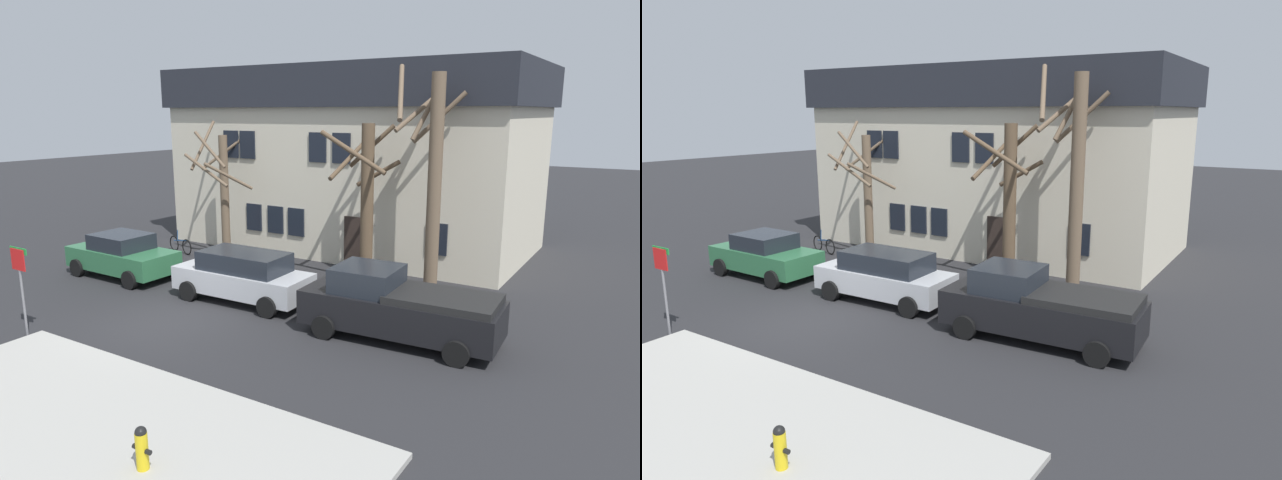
{
  "view_description": "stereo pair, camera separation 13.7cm",
  "coord_description": "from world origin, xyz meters",
  "views": [
    {
      "loc": [
        12.54,
        -11.27,
        6.19
      ],
      "look_at": [
        3.26,
        3.72,
        2.21
      ],
      "focal_mm": 31.84,
      "sensor_mm": 36.0,
      "label": 1
    },
    {
      "loc": [
        12.65,
        -11.2,
        6.19
      ],
      "look_at": [
        3.26,
        3.72,
        2.21
      ],
      "focal_mm": 31.84,
      "sensor_mm": 36.0,
      "label": 2
    }
  ],
  "objects": [
    {
      "name": "tree_bare_mid",
      "position": [
        3.21,
        6.99,
        3.18
      ],
      "size": [
        2.55,
        2.56,
        5.82
      ],
      "color": "brown",
      "rests_on": "ground_plane"
    },
    {
      "name": "tree_bare_near",
      "position": [
        -3.81,
        7.17,
        3.01
      ],
      "size": [
        3.1,
        3.1,
        5.83
      ],
      "color": "brown",
      "rests_on": "ground_plane"
    },
    {
      "name": "fire_hydrant",
      "position": [
        5.3,
        -5.44,
        0.54
      ],
      "size": [
        0.42,
        0.22,
        0.81
      ],
      "color": "gold",
      "rests_on": "sidewalk_slab"
    },
    {
      "name": "building_main",
      "position": [
        -0.15,
        12.41,
        4.12
      ],
      "size": [
        16.36,
        8.35,
        8.12
      ],
      "color": "beige",
      "rests_on": "ground_plane"
    },
    {
      "name": "street_sign_pole",
      "position": [
        -2.51,
        -2.79,
        1.81
      ],
      "size": [
        0.76,
        0.07,
        2.56
      ],
      "color": "slate",
      "rests_on": "ground_plane"
    },
    {
      "name": "ground_plane",
      "position": [
        0.0,
        0.0,
        0.0
      ],
      "size": [
        120.0,
        120.0,
        0.0
      ],
      "primitive_type": "plane",
      "color": "#262628"
    },
    {
      "name": "pickup_truck_black",
      "position": [
        6.55,
        2.5,
        0.96
      ],
      "size": [
        5.6,
        2.4,
        1.98
      ],
      "color": "black",
      "rests_on": "ground_plane"
    },
    {
      "name": "car_silver_wagon",
      "position": [
        0.84,
        2.78,
        0.89
      ],
      "size": [
        4.78,
        2.07,
        1.71
      ],
      "color": "#B7BABF",
      "rests_on": "ground_plane"
    },
    {
      "name": "car_green_sedan",
      "position": [
        -4.98,
        2.65,
        0.84
      ],
      "size": [
        4.49,
        2.18,
        1.68
      ],
      "color": "#2D6B42",
      "rests_on": "ground_plane"
    },
    {
      "name": "bicycle_leaning",
      "position": [
        -5.86,
        6.52,
        0.37
      ],
      "size": [
        1.72,
        0.44,
        1.03
      ],
      "color": "black",
      "rests_on": "ground_plane"
    },
    {
      "name": "sidewalk_slab",
      "position": [
        3.46,
        -6.68,
        0.06
      ],
      "size": [
        11.31,
        8.3,
        0.12
      ],
      "primitive_type": "cube",
      "color": "#A8A59E",
      "rests_on": "ground_plane"
    },
    {
      "name": "tree_bare_far",
      "position": [
        5.71,
        6.96,
        4.1
      ],
      "size": [
        2.35,
        3.05,
        7.82
      ],
      "color": "brown",
      "rests_on": "ground_plane"
    }
  ]
}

